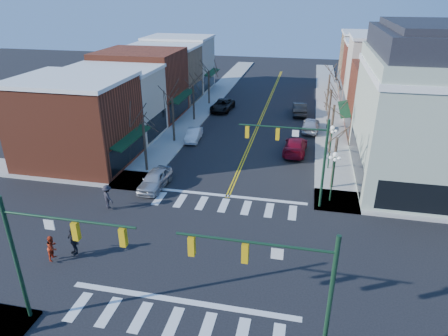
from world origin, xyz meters
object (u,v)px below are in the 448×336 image
Objects in this scene: lamppost_midblock at (331,140)px; pedestrian_dark_b at (108,197)px; car_left_near at (155,179)px; pedestrian_dark_a at (73,241)px; car_right_near at (295,146)px; lamppost_corner at (334,169)px; car_right_mid at (311,125)px; car_right_far at (300,109)px; pedestrian_red_b at (52,248)px; car_left_mid at (194,135)px; victorian_corner at (439,107)px; car_left_far at (222,105)px.

pedestrian_dark_b is (-16.78, -11.26, -1.85)m from lamppost_midblock.
pedestrian_dark_a reaches higher than car_left_near.
car_left_near is 15.45m from car_right_near.
pedestrian_dark_b is at bearing -164.17° from lamppost_corner.
car_right_far reaches higher than car_right_mid.
pedestrian_dark_a is (0.97, 0.78, 0.11)m from pedestrian_red_b.
car_right_mid is at bearing -33.76° from pedestrian_red_b.
lamppost_midblock is 17.90m from car_right_far.
car_left_mid is at bearing 92.95° from car_left_near.
car_left_near is 0.83× the size of car_right_near.
victorian_corner is 22.20m from car_right_far.
pedestrian_dark_a is at bearing -90.23° from car_left_far.
lamppost_corner is at bearing -144.14° from victorian_corner.
lamppost_midblock is 23.61m from pedestrian_dark_a.
pedestrian_red_b is at bearing -146.53° from lamppost_corner.
lamppost_corner reaches higher than pedestrian_red_b.
pedestrian_dark_a is at bearing 65.96° from car_right_far.
victorian_corner is 30.10m from pedestrian_dark_a.
car_right_far is (-0.14, 13.95, 0.04)m from car_right_near.
lamppost_corner is 18.65m from car_left_mid.
car_right_far is 3.05× the size of pedestrian_red_b.
lamppost_corner is 1.08× the size of car_left_mid.
car_left_near is 11.16m from pedestrian_red_b.
car_right_near reaches higher than car_left_far.
lamppost_midblock reaches higher than car_right_mid.
lamppost_midblock is 16.34m from car_left_near.
pedestrian_dark_b is at bearing -92.15° from car_left_far.
car_right_far is at bearing -86.77° from car_right_near.
car_right_far is (11.20, 24.44, 0.06)m from car_left_near.
victorian_corner reaches higher than car_left_near.
car_left_far is at bearing 141.54° from victorian_corner.
lamppost_corner is 27.59m from car_left_far.
lamppost_corner is 17.54m from pedestrian_dark_b.
pedestrian_dark_b is at bearing -8.90° from pedestrian_red_b.
lamppost_corner is (-8.30, -6.00, -3.70)m from victorian_corner.
car_right_near is 1.08× the size of car_right_far.
car_right_far reaches higher than car_left_near.
lamppost_corner is 2.62× the size of pedestrian_red_b.
victorian_corner reaches higher than car_left_far.
car_left_far is at bearing 82.87° from car_left_mid.
pedestrian_dark_a is at bearing -146.88° from lamppost_corner.
car_right_far is (-3.40, 23.94, -2.13)m from lamppost_corner.
pedestrian_dark_a is at bearing 65.80° from car_right_mid.
car_right_far is at bearing -26.86° from pedestrian_red_b.
victorian_corner is at bearing 18.80° from car_left_near.
pedestrian_red_b is (-17.17, -17.85, -1.99)m from lamppost_midblock.
car_right_mid is at bearing 131.82° from victorian_corner.
car_left_near is (-14.60, -7.00, -2.19)m from lamppost_midblock.
victorian_corner is 27.85m from pedestrian_dark_b.
car_left_near is at bearing 107.99° from pedestrian_dark_a.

